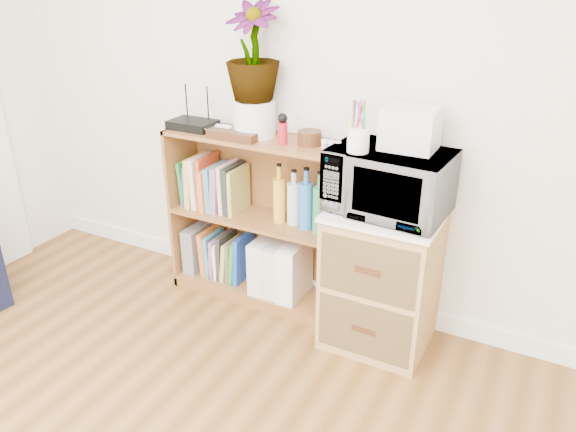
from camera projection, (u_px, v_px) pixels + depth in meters
The scene contains 21 objects.
skirting_board at pixel (324, 290), 3.22m from camera, with size 4.00×0.02×0.10m, color white.
bookshelf at pixel (257, 221), 3.08m from camera, with size 1.00×0.30×0.95m, color brown.
wicker_unit at pixel (382, 279), 2.76m from camera, with size 0.50×0.45×0.70m, color #9E7542.
microwave at pixel (389, 181), 2.53m from camera, with size 0.53×0.36×0.29m, color white.
pen_cup at pixel (358, 140), 2.43m from camera, with size 0.10×0.10×0.11m, color white.
small_appliance at pixel (410, 128), 2.45m from camera, with size 0.23×0.20×0.19m, color silver.
router at pixel (193, 124), 3.02m from camera, with size 0.25×0.17×0.04m, color black.
white_bowl at pixel (218, 130), 2.94m from camera, with size 0.13×0.13×0.03m, color silver.
plant_pot at pixel (254, 118), 2.87m from camera, with size 0.22×0.22×0.18m, color silver.
potted_plant at pixel (253, 51), 2.73m from camera, with size 0.27×0.27×0.48m, color #3D732E.
trinket_box at pixel (232, 136), 2.83m from camera, with size 0.27×0.07×0.04m, color #341D0E.
kokeshi_doll at pixel (283, 133), 2.75m from camera, with size 0.05×0.05×0.11m, color #A81422.
wooden_bowl at pixel (310, 138), 2.75m from camera, with size 0.12×0.12×0.07m, color #341A0E.
paint_jars at pixel (331, 150), 2.60m from camera, with size 0.10×0.04×0.05m, color #CB7092.
file_box at pixel (198, 247), 3.37m from camera, with size 0.08×0.22×0.27m, color slate.
magazine_holder_left at pixel (265, 263), 3.15m from camera, with size 0.10×0.25×0.31m, color silver.
magazine_holder_mid at pixel (279, 268), 3.12m from camera, with size 0.09×0.24×0.30m, color silver.
magazine_holder_right at pixel (295, 270), 3.07m from camera, with size 0.10×0.26×0.32m, color white.
cookbooks at pixel (213, 185), 3.13m from camera, with size 0.36×0.20×0.30m.
liquor_bottles at pixel (301, 199), 2.89m from camera, with size 0.31×0.07×0.32m.
lower_books at pixel (226, 256), 3.29m from camera, with size 0.28×0.19×0.29m.
Camera 1 is at (1.10, -0.29, 1.78)m, focal length 35.00 mm.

